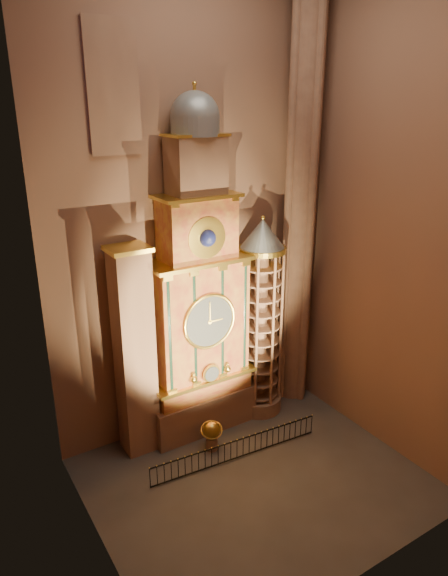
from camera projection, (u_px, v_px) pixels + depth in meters
floor at (256, 480)px, 23.03m from camera, size 14.00×14.00×0.00m
wall_back at (186, 215)px, 24.02m from camera, size 22.00×0.00×22.00m
wall_left at (78, 275)px, 15.75m from camera, size 0.00×22.00×22.00m
wall_right at (390, 221)px, 22.74m from camera, size 0.00×22.00×22.00m
astronomical_clock at (199, 307)px, 24.68m from camera, size 5.60×2.41×16.70m
portrait_tower at (135, 353)px, 23.52m from camera, size 1.80×1.60×10.20m
stair_turret at (260, 320)px, 26.70m from camera, size 2.50×2.50×10.80m
gothic_pier at (301, 205)px, 26.27m from camera, size 2.04×2.04×22.00m
stained_glass_window at (113, 88)px, 20.46m from camera, size 2.20×0.14×5.20m
celestial_globe at (212, 433)px, 24.78m from camera, size 1.36×1.33×1.54m
iron_railing at (237, 449)px, 24.19m from camera, size 8.62×0.76×1.03m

